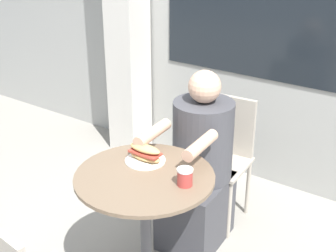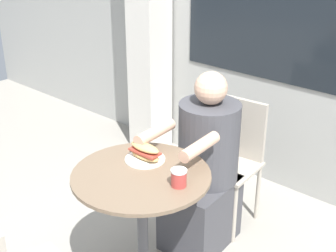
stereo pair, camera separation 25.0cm
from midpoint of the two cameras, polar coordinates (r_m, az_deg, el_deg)
storefront_wall at (r=3.49m, az=11.14°, el=14.33°), size 8.00×0.09×2.80m
lattice_pillar at (r=4.03m, az=-6.86°, el=12.96°), size 0.28×0.28×2.40m
cafe_table at (r=2.55m, az=-5.64°, el=-9.90°), size 0.74×0.74×0.75m
diner_chair at (r=3.22m, az=4.72°, el=-2.70°), size 0.41×0.41×0.87m
seated_diner at (r=2.97m, az=1.39°, el=-5.74°), size 0.42×0.69×1.16m
sandwich_on_plate at (r=2.56m, az=-5.61°, el=-3.54°), size 0.22×0.22×0.10m
drink_cup at (r=2.32m, az=-1.01°, el=-6.31°), size 0.08×0.08×0.09m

